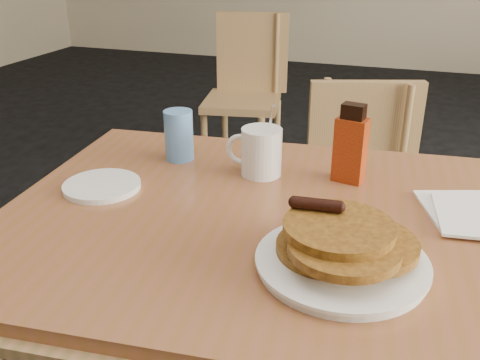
% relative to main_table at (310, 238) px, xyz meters
% --- Properties ---
extents(main_table, '(1.32, 0.96, 0.75)m').
position_rel_main_table_xyz_m(main_table, '(0.00, 0.00, 0.00)').
color(main_table, brown).
rests_on(main_table, floor).
extents(chair_main_far, '(0.47, 0.48, 0.82)m').
position_rel_main_table_xyz_m(chair_main_far, '(0.01, 0.75, -0.22)').
color(chair_main_far, '#A8794F').
rests_on(chair_main_far, floor).
extents(chair_wall_extra, '(0.46, 0.46, 0.88)m').
position_rel_main_table_xyz_m(chair_wall_extra, '(-0.74, 1.88, -0.19)').
color(chair_wall_extra, '#A8794F').
rests_on(chair_wall_extra, floor).
extents(pancake_plate, '(0.28, 0.28, 0.10)m').
position_rel_main_table_xyz_m(pancake_plate, '(0.08, -0.15, 0.07)').
color(pancake_plate, white).
rests_on(pancake_plate, main_table).
extents(coffee_mug, '(0.13, 0.09, 0.17)m').
position_rel_main_table_xyz_m(coffee_mug, '(-0.15, 0.17, 0.10)').
color(coffee_mug, white).
rests_on(coffee_mug, main_table).
extents(syrup_bottle, '(0.07, 0.05, 0.17)m').
position_rel_main_table_xyz_m(syrup_bottle, '(0.04, 0.20, 0.12)').
color(syrup_bottle, maroon).
rests_on(syrup_bottle, main_table).
extents(napkin_stack, '(0.23, 0.24, 0.01)m').
position_rel_main_table_xyz_m(napkin_stack, '(0.30, 0.11, 0.05)').
color(napkin_stack, white).
rests_on(napkin_stack, main_table).
extents(blue_tumbler, '(0.09, 0.09, 0.12)m').
position_rel_main_table_xyz_m(blue_tumbler, '(-0.36, 0.20, 0.10)').
color(blue_tumbler, '#5C95D9').
rests_on(blue_tumbler, main_table).
extents(side_saucer, '(0.17, 0.17, 0.01)m').
position_rel_main_table_xyz_m(side_saucer, '(-0.45, -0.01, 0.05)').
color(side_saucer, white).
rests_on(side_saucer, main_table).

